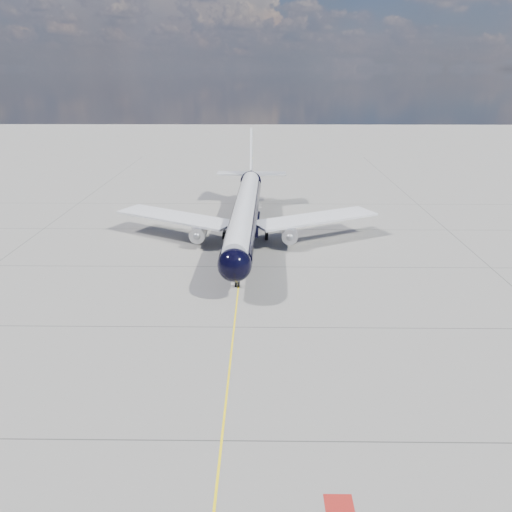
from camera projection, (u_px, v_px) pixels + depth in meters
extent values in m
plane|color=gray|center=(242.00, 252.00, 64.66)|extent=(320.00, 320.00, 0.00)
cube|color=yellow|center=(241.00, 267.00, 59.98)|extent=(0.16, 160.00, 0.01)
cube|color=maroon|center=(339.00, 506.00, 27.14)|extent=(1.60, 1.60, 0.01)
cylinder|color=black|center=(245.00, 214.00, 67.36)|extent=(4.31, 35.26, 3.52)
sphere|color=black|center=(235.00, 265.00, 50.03)|extent=(3.60, 3.60, 3.52)
cone|color=black|center=(252.00, 178.00, 87.53)|extent=(3.66, 6.56, 3.52)
cylinder|color=silver|center=(245.00, 208.00, 67.05)|extent=(3.58, 37.09, 2.74)
cube|color=black|center=(234.00, 261.00, 49.68)|extent=(2.25, 1.16, 0.51)
cube|color=silver|center=(176.00, 217.00, 69.26)|extent=(17.77, 12.74, 0.30)
cube|color=silver|center=(316.00, 218.00, 68.64)|extent=(17.96, 12.13, 0.30)
cube|color=black|center=(245.00, 224.00, 67.82)|extent=(4.10, 9.35, 0.93)
cylinder|color=#A9A9B0|center=(199.00, 232.00, 66.49)|extent=(2.17, 4.31, 2.07)
cylinder|color=#A9A9B0|center=(289.00, 232.00, 66.10)|extent=(2.17, 4.31, 2.07)
sphere|color=gray|center=(197.00, 236.00, 64.67)|extent=(1.04, 1.04, 1.02)
sphere|color=gray|center=(290.00, 237.00, 64.28)|extent=(1.04, 1.04, 1.02)
cube|color=silver|center=(199.00, 226.00, 66.42)|extent=(0.27, 2.97, 1.02)
cube|color=silver|center=(289.00, 227.00, 66.03)|extent=(0.27, 2.97, 1.02)
cube|color=silver|center=(251.00, 151.00, 85.43)|extent=(0.43, 5.88, 7.90)
cube|color=silver|center=(252.00, 173.00, 87.27)|extent=(12.10, 3.23, 0.20)
cylinder|color=gray|center=(237.00, 277.00, 54.02)|extent=(0.17, 0.17, 1.94)
cylinder|color=black|center=(236.00, 284.00, 54.32)|extent=(0.18, 0.65, 0.65)
cylinder|color=black|center=(239.00, 284.00, 54.31)|extent=(0.18, 0.65, 0.65)
cylinder|color=gray|center=(224.00, 230.00, 69.68)|extent=(0.25, 0.25, 1.76)
cylinder|color=gray|center=(267.00, 230.00, 69.49)|extent=(0.25, 0.25, 1.76)
cylinder|color=black|center=(224.00, 236.00, 69.47)|extent=(0.44, 1.03, 1.02)
cylinder|color=black|center=(225.00, 234.00, 70.42)|extent=(0.44, 1.03, 1.02)
cylinder|color=black|center=(267.00, 236.00, 69.28)|extent=(0.44, 1.03, 1.02)
cylinder|color=black|center=(267.00, 234.00, 70.23)|extent=(0.44, 1.03, 1.02)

